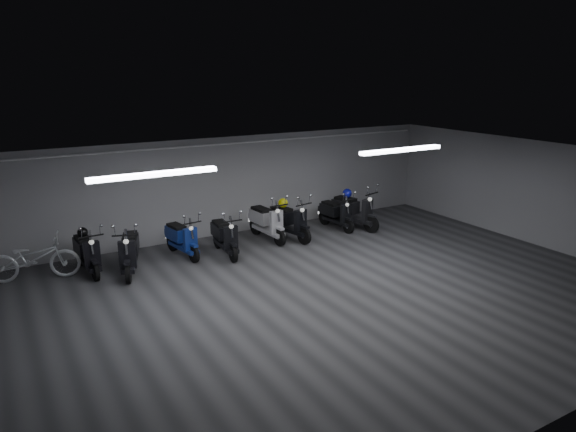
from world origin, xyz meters
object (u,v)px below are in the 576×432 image
scooter_5 (225,231)px  scooter_4 (182,233)px  helmet_2 (347,193)px  scooter_7 (289,215)px  scooter_8 (336,209)px  helmet_1 (83,232)px  bicycle (33,253)px  helmet_0 (283,203)px  scooter_1 (87,246)px  scooter_9 (354,205)px  scooter_3 (129,245)px  scooter_6 (267,216)px

scooter_5 → scooter_4: bearing=160.0°
helmet_2 → scooter_7: bearing=-175.2°
scooter_8 → helmet_2: (0.42, 0.06, 0.41)m
scooter_7 → scooter_5: bearing=177.5°
helmet_1 → scooter_7: bearing=-4.2°
helmet_2 → scooter_4: bearing=-179.4°
bicycle → helmet_0: bearing=-77.6°
scooter_1 → scooter_8: (7.04, -0.03, -0.04)m
helmet_1 → helmet_2: helmet_2 is taller
scooter_4 → scooter_8: size_ratio=1.02×
bicycle → scooter_1: bearing=-86.2°
scooter_4 → scooter_9: size_ratio=0.87×
scooter_7 → helmet_1: 5.39m
scooter_5 → helmet_2: scooter_5 is taller
scooter_5 → bicycle: scooter_5 is taller
scooter_9 → bicycle: bearing=161.7°
scooter_3 → scooter_7: 4.51m
scooter_3 → scooter_5: bearing=19.2°
helmet_2 → scooter_6: bearing=178.7°
scooter_9 → helmet_1: 7.57m
scooter_6 → helmet_1: size_ratio=7.60×
scooter_4 → scooter_9: scooter_9 is taller
helmet_0 → scooter_7: bearing=-78.9°
scooter_1 → scooter_4: scooter_1 is taller
scooter_3 → scooter_9: (6.69, 0.26, 0.03)m
scooter_9 → helmet_0: (-2.24, 0.34, 0.27)m
scooter_7 → helmet_2: (2.12, 0.18, 0.34)m
scooter_4 → scooter_8: 4.76m
scooter_4 → helmet_1: scooter_4 is taller
scooter_5 → scooter_9: scooter_9 is taller
scooter_7 → bicycle: size_ratio=0.95×
bicycle → helmet_1: bicycle is taller
scooter_6 → scooter_9: (2.76, -0.32, 0.03)m
helmet_1 → helmet_2: (7.48, -0.22, 0.10)m
scooter_6 → helmet_2: bearing=-5.6°
scooter_7 → helmet_1: bearing=164.7°
scooter_1 → bicycle: (-1.12, 0.18, -0.03)m
scooter_1 → helmet_0: scooter_1 is taller
scooter_6 → bicycle: bearing=174.7°
bicycle → helmet_0: bicycle is taller
bicycle → scooter_6: bearing=-77.9°
scooter_3 → helmet_2: bearing=23.0°
scooter_3 → scooter_7: bearing=22.9°
scooter_7 → scooter_8: size_ratio=1.12×
scooter_6 → scooter_7: (0.57, -0.24, -0.00)m
scooter_3 → scooter_7: scooter_3 is taller
scooter_6 → helmet_2: (2.69, -0.06, 0.34)m
scooter_8 → helmet_2: scooter_8 is taller
scooter_9 → helmet_1: size_ratio=7.90×
scooter_7 → scooter_8: (1.70, 0.12, -0.07)m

